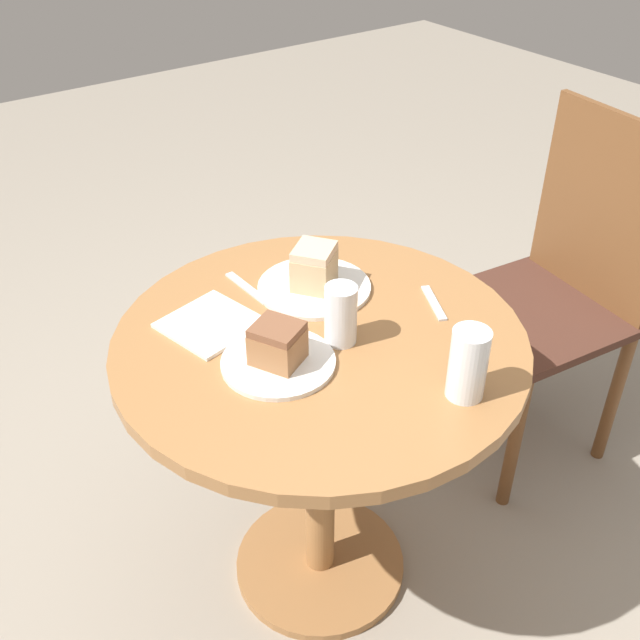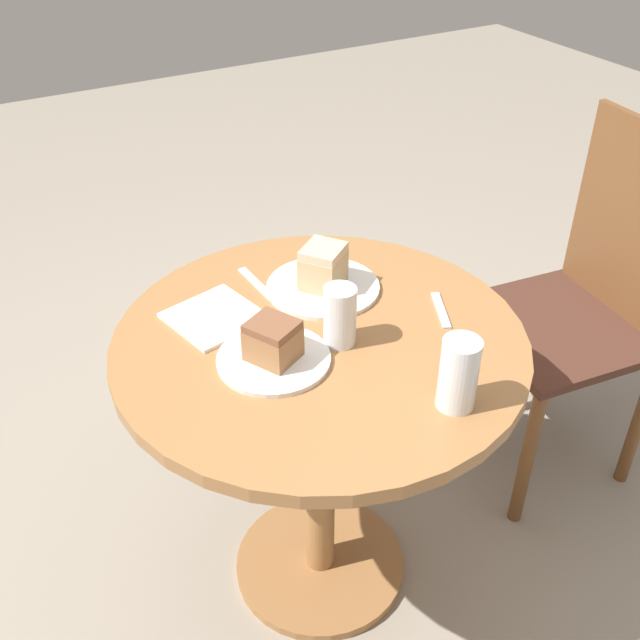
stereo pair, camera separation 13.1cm
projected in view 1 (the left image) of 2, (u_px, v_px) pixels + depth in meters
The scene contains 12 objects.
ground_plane at pixel (320, 566), 1.91m from camera, with size 8.00×8.00×0.00m, color gray.
table at pixel (320, 400), 1.58m from camera, with size 0.83×0.83×0.73m.
chair at pixel (554, 289), 2.03m from camera, with size 0.48×0.45×0.98m.
plate_near at pixel (314, 287), 1.63m from camera, with size 0.25×0.25×0.01m.
plate_far at pixel (278, 362), 1.41m from camera, with size 0.22×0.22×0.01m.
cake_slice_near at pixel (314, 267), 1.60m from camera, with size 0.12×0.12×0.09m.
cake_slice_far at pixel (278, 343), 1.39m from camera, with size 0.11×0.11×0.08m.
glass_lemonade at pixel (341, 317), 1.44m from camera, with size 0.06×0.06×0.12m.
glass_water at pixel (468, 366), 1.31m from camera, with size 0.07×0.07×0.14m.
napkin_stack at pixel (210, 324), 1.52m from camera, with size 0.20×0.20×0.01m.
fork at pixel (247, 288), 1.63m from camera, with size 0.15×0.02×0.00m.
spoon at pixel (434, 303), 1.58m from camera, with size 0.12×0.07×0.00m.
Camera 1 is at (0.97, -0.70, 1.61)m, focal length 42.00 mm.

